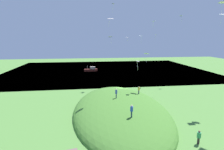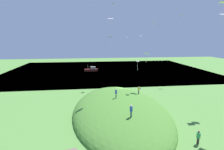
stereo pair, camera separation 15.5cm
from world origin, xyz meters
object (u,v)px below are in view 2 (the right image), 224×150
object	(u,v)px
kite_9	(181,16)
kite_0	(113,4)
kite_7	(156,35)
kite_3	(154,21)
kite_13	(222,3)
kite_2	(127,38)
person_with_child	(139,89)
person_walking_path	(198,136)
person_near_shore	(116,92)
kite_5	(146,54)
person_watching_kites	(131,109)
kite_8	(223,15)
kite_12	(111,37)
kite_10	(110,19)
kite_1	(141,37)
kite_4	(138,62)
boat_on_lake	(91,70)

from	to	relation	value
kite_9	kite_0	bearing A→B (deg)	-90.93
kite_0	kite_7	size ratio (longest dim) A/B	1.96
kite_3	kite_13	size ratio (longest dim) A/B	0.66
kite_2	kite_13	world-z (taller)	kite_13
person_with_child	person_walking_path	bearing A→B (deg)	62.27
kite_3	kite_2	bearing A→B (deg)	-164.01
person_near_shore	kite_5	bearing A→B (deg)	-63.51
person_near_shore	person_watching_kites	size ratio (longest dim) A/B	0.95
kite_2	kite_13	distance (m)	23.27
kite_0	kite_2	xyz separation A→B (m)	(0.30, 3.89, -8.46)
person_with_child	kite_8	xyz separation A→B (m)	(4.07, 13.07, 13.78)
kite_12	kite_10	bearing A→B (deg)	-6.87
person_near_shore	kite_7	size ratio (longest dim) A/B	1.54
kite_2	kite_5	xyz separation A→B (m)	(13.17, 1.19, -3.37)
kite_1	kite_7	size ratio (longest dim) A/B	1.69
person_walking_path	kite_8	distance (m)	21.10
kite_4	boat_on_lake	bearing A→B (deg)	-166.97
person_near_shore	person_watching_kites	bearing A→B (deg)	177.21
person_watching_kites	kite_0	world-z (taller)	kite_0
kite_1	kite_7	xyz separation A→B (m)	(-5.73, 5.94, 0.55)
person_near_shore	kite_4	xyz separation A→B (m)	(-3.62, 4.78, 4.82)
person_with_child	kite_2	distance (m)	18.37
person_near_shore	kite_8	world-z (taller)	kite_8
person_with_child	kite_8	world-z (taller)	kite_8
kite_13	person_walking_path	bearing A→B (deg)	-41.05
person_watching_kites	kite_3	size ratio (longest dim) A/B	1.29
person_near_shore	kite_3	size ratio (longest dim) A/B	1.23
kite_7	kite_10	xyz separation A→B (m)	(15.58, -14.43, 2.36)
person_near_shore	kite_12	bearing A→B (deg)	-13.14
person_watching_kites	kite_13	world-z (taller)	kite_13
kite_13	kite_5	bearing A→B (deg)	-118.34
person_near_shore	kite_1	world-z (taller)	kite_1
kite_1	kite_2	distance (m)	6.20
kite_1	person_with_child	bearing A→B (deg)	-16.52
kite_7	kite_8	xyz separation A→B (m)	(19.25, 4.33, 2.90)
person_with_child	kite_10	bearing A→B (deg)	-37.44
person_with_child	person_walking_path	distance (m)	15.06
kite_10	person_near_shore	bearing A→B (deg)	13.54
kite_13	kite_3	bearing A→B (deg)	-131.69
person_watching_kites	kite_7	distance (m)	30.57
kite_13	kite_0	bearing A→B (deg)	-140.42
person_with_child	kite_13	bearing A→B (deg)	122.37
kite_13	kite_8	bearing A→B (deg)	23.47
kite_0	kite_13	distance (m)	25.28
person_walking_path	kite_10	distance (m)	22.65
kite_13	person_near_shore	bearing A→B (deg)	-91.81
kite_5	kite_12	size ratio (longest dim) A/B	0.91
kite_2	kite_12	xyz separation A→B (m)	(5.44, -5.27, -0.00)
kite_1	kite_12	xyz separation A→B (m)	(-0.43, -7.25, -0.21)
kite_10	person_walking_path	bearing A→B (deg)	33.23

